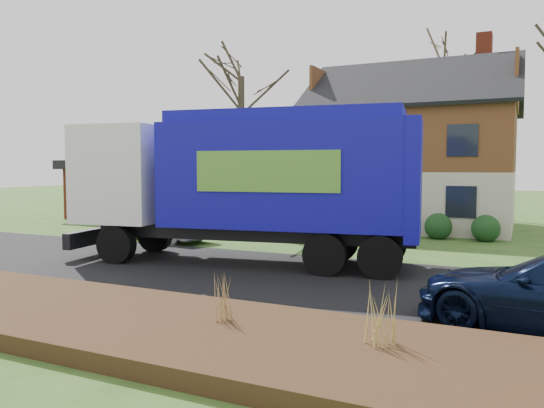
% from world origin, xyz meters
% --- Properties ---
extents(ground, '(120.00, 120.00, 0.00)m').
position_xyz_m(ground, '(0.00, 0.00, 0.00)').
color(ground, '#2A501A').
rests_on(ground, ground).
extents(road, '(80.00, 7.00, 0.02)m').
position_xyz_m(road, '(0.00, 0.00, 0.01)').
color(road, black).
rests_on(road, ground).
extents(mulch_verge, '(80.00, 3.50, 0.30)m').
position_xyz_m(mulch_verge, '(0.00, -5.30, 0.15)').
color(mulch_verge, black).
rests_on(mulch_verge, ground).
extents(main_house, '(12.95, 8.95, 9.26)m').
position_xyz_m(main_house, '(1.49, 13.91, 4.03)').
color(main_house, beige).
rests_on(main_house, ground).
extents(ranch_house, '(9.80, 8.20, 3.70)m').
position_xyz_m(ranch_house, '(-12.00, 13.00, 1.81)').
color(ranch_house, '#983721').
rests_on(ranch_house, ground).
extents(garbage_truck, '(10.91, 4.42, 4.54)m').
position_xyz_m(garbage_truck, '(-0.54, 1.50, 2.62)').
color(garbage_truck, black).
rests_on(garbage_truck, ground).
extents(silver_sedan, '(4.48, 2.38, 1.40)m').
position_xyz_m(silver_sedan, '(-5.94, 4.53, 0.70)').
color(silver_sedan, '#9B9CA2').
rests_on(silver_sedan, ground).
extents(tree_front_west, '(3.28, 3.28, 9.76)m').
position_xyz_m(tree_front_west, '(-4.84, 8.82, 8.04)').
color(tree_front_west, '#3A3023').
rests_on(tree_front_west, ground).
extents(tree_back, '(3.86, 3.86, 12.22)m').
position_xyz_m(tree_back, '(2.28, 21.57, 10.18)').
color(tree_back, '#443629').
rests_on(tree_back, ground).
extents(grass_clump_mid, '(0.30, 0.25, 0.84)m').
position_xyz_m(grass_clump_mid, '(2.29, -4.88, 0.72)').
color(grass_clump_mid, '#A57F48').
rests_on(grass_clump_mid, mulch_verge).
extents(grass_clump_east, '(0.36, 0.30, 0.90)m').
position_xyz_m(grass_clump_east, '(5.05, -4.98, 0.75)').
color(grass_clump_east, tan).
rests_on(grass_clump_east, mulch_verge).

